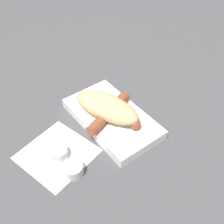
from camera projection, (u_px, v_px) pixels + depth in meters
The scene contains 8 objects.
ground_plane at pixel (112, 122), 0.76m from camera, with size 3.00×3.00×0.00m, color #4C4C51.
food_tray at pixel (112, 118), 0.76m from camera, with size 0.27×0.15×0.03m.
bread_roll at pixel (106, 107), 0.73m from camera, with size 0.20×0.14×0.05m.
sausage at pixel (108, 112), 0.73m from camera, with size 0.18×0.16×0.03m.
pickled_veggies at pixel (93, 104), 0.77m from camera, with size 0.06×0.05×0.00m.
napkin at pixel (57, 154), 0.68m from camera, with size 0.19×0.19×0.00m.
condiment_cup_near at pixel (58, 154), 0.67m from camera, with size 0.05×0.05×0.03m.
condiment_cup_far at pixel (73, 170), 0.64m from camera, with size 0.05×0.05×0.03m.
Camera 1 is at (-0.42, 0.32, 0.55)m, focal length 45.00 mm.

